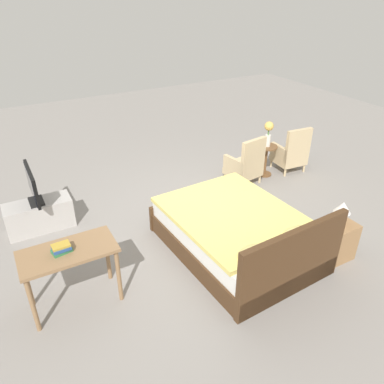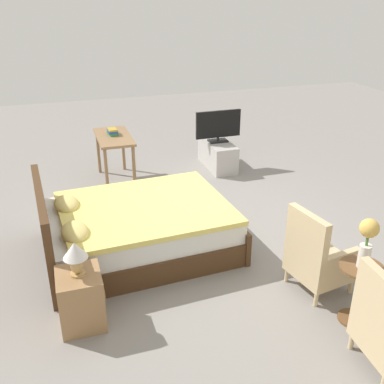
{
  "view_description": "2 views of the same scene",
  "coord_description": "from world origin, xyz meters",
  "px_view_note": "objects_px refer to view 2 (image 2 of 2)",
  "views": [
    {
      "loc": [
        2.39,
        4.32,
        3.32
      ],
      "look_at": [
        0.19,
        0.34,
        0.75
      ],
      "focal_mm": 35.0,
      "sensor_mm": 36.0,
      "label": 1
    },
    {
      "loc": [
        -4.78,
        1.75,
        2.88
      ],
      "look_at": [
        0.02,
        0.2,
        0.58
      ],
      "focal_mm": 42.0,
      "sensor_mm": 36.0,
      "label": 2
    }
  ],
  "objects_px": {
    "tv_flatscreen": "(218,126)",
    "book_stack": "(113,132)",
    "flower_vase": "(368,238)",
    "armchair_by_window_right": "(317,258)",
    "bed": "(135,229)",
    "table_lamp": "(75,254)",
    "tv_stand": "(218,154)",
    "vanity_desk": "(114,143)",
    "nightstand": "(81,299)",
    "side_table": "(358,287)"
  },
  "relations": [
    {
      "from": "tv_flatscreen",
      "to": "book_stack",
      "type": "relative_size",
      "value": 3.58
    },
    {
      "from": "flower_vase",
      "to": "tv_flatscreen",
      "type": "height_order",
      "value": "flower_vase"
    },
    {
      "from": "flower_vase",
      "to": "armchair_by_window_right",
      "type": "bearing_deg",
      "value": 9.62
    },
    {
      "from": "bed",
      "to": "table_lamp",
      "type": "bearing_deg",
      "value": 146.54
    },
    {
      "from": "table_lamp",
      "to": "tv_flatscreen",
      "type": "relative_size",
      "value": 0.42
    },
    {
      "from": "tv_stand",
      "to": "vanity_desk",
      "type": "height_order",
      "value": "vanity_desk"
    },
    {
      "from": "armchair_by_window_right",
      "to": "table_lamp",
      "type": "bearing_deg",
      "value": 84.87
    },
    {
      "from": "nightstand",
      "to": "side_table",
      "type": "bearing_deg",
      "value": -107.23
    },
    {
      "from": "tv_flatscreen",
      "to": "book_stack",
      "type": "bearing_deg",
      "value": 91.31
    },
    {
      "from": "table_lamp",
      "to": "flower_vase",
      "type": "bearing_deg",
      "value": -107.22
    },
    {
      "from": "side_table",
      "to": "table_lamp",
      "type": "distance_m",
      "value": 2.58
    },
    {
      "from": "flower_vase",
      "to": "table_lamp",
      "type": "distance_m",
      "value": 2.56
    },
    {
      "from": "flower_vase",
      "to": "tv_stand",
      "type": "distance_m",
      "value": 4.2
    },
    {
      "from": "side_table",
      "to": "tv_stand",
      "type": "xyz_separation_m",
      "value": [
        4.14,
        -0.2,
        -0.15
      ]
    },
    {
      "from": "nightstand",
      "to": "vanity_desk",
      "type": "relative_size",
      "value": 0.52
    },
    {
      "from": "bed",
      "to": "armchair_by_window_right",
      "type": "height_order",
      "value": "bed"
    },
    {
      "from": "flower_vase",
      "to": "vanity_desk",
      "type": "xyz_separation_m",
      "value": [
        4.05,
        1.58,
        -0.24
      ]
    },
    {
      "from": "table_lamp",
      "to": "tv_flatscreen",
      "type": "bearing_deg",
      "value": -37.93
    },
    {
      "from": "flower_vase",
      "to": "vanity_desk",
      "type": "relative_size",
      "value": 0.46
    },
    {
      "from": "armchair_by_window_right",
      "to": "side_table",
      "type": "height_order",
      "value": "armchair_by_window_right"
    },
    {
      "from": "armchair_by_window_right",
      "to": "side_table",
      "type": "relative_size",
      "value": 1.53
    },
    {
      "from": "bed",
      "to": "nightstand",
      "type": "relative_size",
      "value": 4.17
    },
    {
      "from": "tv_stand",
      "to": "book_stack",
      "type": "distance_m",
      "value": 1.89
    },
    {
      "from": "bed",
      "to": "nightstand",
      "type": "xyz_separation_m",
      "value": [
        -1.09,
        0.72,
        -0.03
      ]
    },
    {
      "from": "side_table",
      "to": "tv_flatscreen",
      "type": "relative_size",
      "value": 0.76
    },
    {
      "from": "armchair_by_window_right",
      "to": "table_lamp",
      "type": "xyz_separation_m",
      "value": [
        0.21,
        2.35,
        0.38
      ]
    },
    {
      "from": "nightstand",
      "to": "tv_stand",
      "type": "relative_size",
      "value": 0.56
    },
    {
      "from": "bed",
      "to": "tv_stand",
      "type": "bearing_deg",
      "value": -39.92
    },
    {
      "from": "side_table",
      "to": "table_lamp",
      "type": "height_order",
      "value": "table_lamp"
    },
    {
      "from": "side_table",
      "to": "flower_vase",
      "type": "bearing_deg",
      "value": -90.0
    },
    {
      "from": "book_stack",
      "to": "side_table",
      "type": "bearing_deg",
      "value": -158.84
    },
    {
      "from": "book_stack",
      "to": "nightstand",
      "type": "bearing_deg",
      "value": 165.78
    },
    {
      "from": "flower_vase",
      "to": "nightstand",
      "type": "xyz_separation_m",
      "value": [
        0.76,
        2.44,
        -0.63
      ]
    },
    {
      "from": "bed",
      "to": "flower_vase",
      "type": "xyz_separation_m",
      "value": [
        -1.85,
        -1.72,
        0.6
      ]
    },
    {
      "from": "armchair_by_window_right",
      "to": "side_table",
      "type": "bearing_deg",
      "value": -170.38
    },
    {
      "from": "armchair_by_window_right",
      "to": "vanity_desk",
      "type": "distance_m",
      "value": 3.82
    },
    {
      "from": "tv_flatscreen",
      "to": "flower_vase",
      "type": "bearing_deg",
      "value": 177.18
    },
    {
      "from": "side_table",
      "to": "nightstand",
      "type": "bearing_deg",
      "value": 72.77
    },
    {
      "from": "nightstand",
      "to": "armchair_by_window_right",
      "type": "bearing_deg",
      "value": -95.13
    },
    {
      "from": "table_lamp",
      "to": "tv_stand",
      "type": "relative_size",
      "value": 0.34
    },
    {
      "from": "flower_vase",
      "to": "table_lamp",
      "type": "bearing_deg",
      "value": 72.78
    },
    {
      "from": "armchair_by_window_right",
      "to": "tv_stand",
      "type": "bearing_deg",
      "value": -4.71
    },
    {
      "from": "tv_flatscreen",
      "to": "book_stack",
      "type": "xyz_separation_m",
      "value": [
        -0.04,
        1.79,
        0.07
      ]
    },
    {
      "from": "table_lamp",
      "to": "tv_stand",
      "type": "xyz_separation_m",
      "value": [
        3.39,
        -2.64,
        -0.52
      ]
    },
    {
      "from": "nightstand",
      "to": "table_lamp",
      "type": "height_order",
      "value": "table_lamp"
    },
    {
      "from": "tv_stand",
      "to": "tv_flatscreen",
      "type": "bearing_deg",
      "value": 0.39
    },
    {
      "from": "flower_vase",
      "to": "table_lamp",
      "type": "xyz_separation_m",
      "value": [
        0.76,
        2.44,
        -0.14
      ]
    },
    {
      "from": "flower_vase",
      "to": "nightstand",
      "type": "height_order",
      "value": "flower_vase"
    },
    {
      "from": "bed",
      "to": "armchair_by_window_right",
      "type": "xyz_separation_m",
      "value": [
        -1.3,
        -1.62,
        0.08
      ]
    },
    {
      "from": "table_lamp",
      "to": "tv_stand",
      "type": "height_order",
      "value": "table_lamp"
    }
  ]
}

